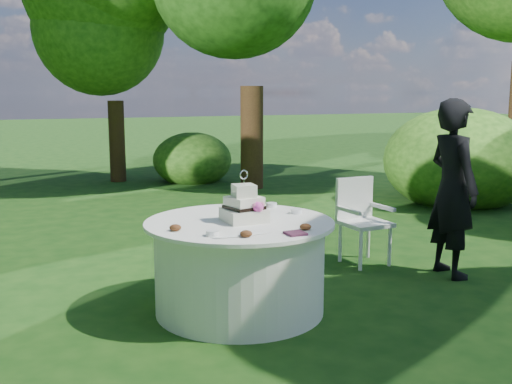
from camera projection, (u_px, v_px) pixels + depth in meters
ground at (240, 310)px, 5.04m from camera, size 80.00×80.00×0.00m
napkins at (295, 233)px, 4.44m from camera, size 0.14×0.14×0.02m
feather_plume at (242, 235)px, 4.39m from camera, size 0.48×0.07×0.01m
guest at (453, 188)px, 5.88m from camera, size 0.49×0.68×1.76m
table at (240, 266)px, 4.97m from camera, size 1.56×1.56×0.77m
cake at (244, 208)px, 4.88m from camera, size 0.33×0.34×0.43m
chair at (361, 215)px, 6.41m from camera, size 0.49×0.47×0.91m
votives at (263, 215)px, 5.03m from camera, size 1.05×0.92×0.04m
petal_cups at (247, 222)px, 4.74m from camera, size 1.06×1.06×0.05m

